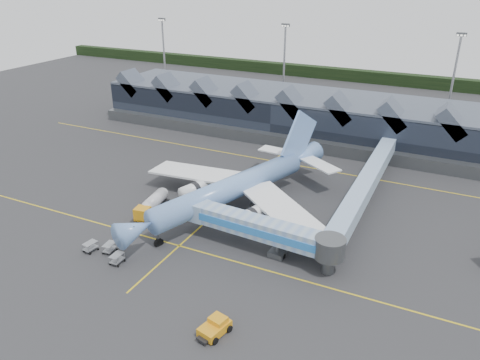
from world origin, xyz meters
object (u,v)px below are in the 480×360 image
at_px(jet_bridge, 271,232).
at_px(fuel_truck, 153,204).
at_px(pushback_tug, 215,327).
at_px(main_airliner, 237,186).

bearing_deg(jet_bridge, fuel_truck, 176.51).
bearing_deg(fuel_truck, jet_bridge, -15.33).
xyz_separation_m(fuel_truck, pushback_tug, (22.32, -19.77, -0.88)).
bearing_deg(pushback_tug, jet_bridge, 104.43).
distance_m(jet_bridge, pushback_tug, 17.19).
bearing_deg(jet_bridge, main_airliner, 138.66).
bearing_deg(jet_bridge, pushback_tug, -84.70).
relative_size(fuel_truck, pushback_tug, 2.07).
bearing_deg(pushback_tug, fuel_truck, 151.43).
distance_m(jet_bridge, fuel_truck, 22.15).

